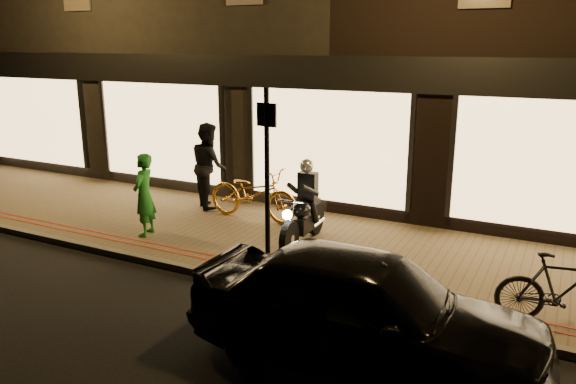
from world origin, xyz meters
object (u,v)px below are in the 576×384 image
at_px(sign_post, 267,176).
at_px(person_green, 144,195).
at_px(parked_car, 364,308).
at_px(bicycle_gold, 253,194).
at_px(motorcycle, 304,212).

bearing_deg(sign_post, person_green, 166.79).
bearing_deg(parked_car, person_green, 67.67).
relative_size(bicycle_gold, person_green, 1.32).
xyz_separation_m(sign_post, parked_car, (2.13, -1.47, -1.07)).
xyz_separation_m(sign_post, bicycle_gold, (-1.79, 2.56, -1.12)).
height_order(bicycle_gold, person_green, person_green).
bearing_deg(bicycle_gold, parked_car, -133.63).
bearing_deg(motorcycle, sign_post, -87.55).
relative_size(motorcycle, parked_car, 0.46).
distance_m(person_green, parked_car, 5.71).
height_order(motorcycle, parked_car, motorcycle).
distance_m(sign_post, person_green, 3.34).
relative_size(person_green, parked_car, 0.38).
xyz_separation_m(motorcycle, person_green, (-2.95, -0.96, 0.19)).
bearing_deg(bicycle_gold, motorcycle, -116.00).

